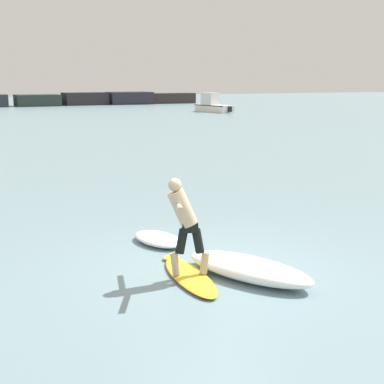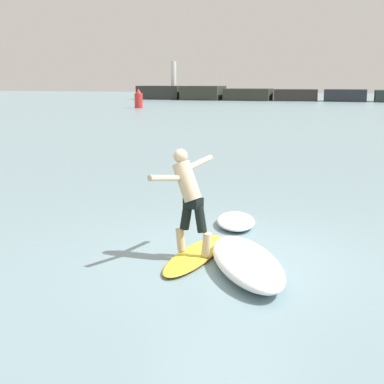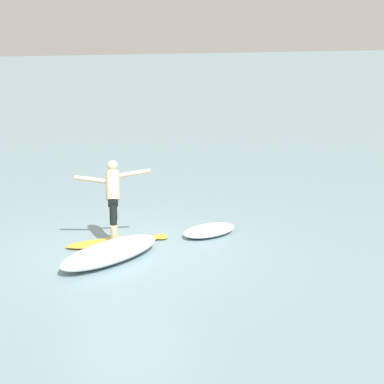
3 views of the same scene
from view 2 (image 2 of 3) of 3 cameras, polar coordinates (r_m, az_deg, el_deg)
ground_plane at (r=8.57m, az=3.75°, el=-7.10°), size 200.00×200.00×0.00m
rock_jetty_breakwater at (r=69.96m, az=15.25°, el=9.98°), size 54.94×4.87×5.04m
surfboard at (r=8.56m, az=0.23°, el=-6.78°), size 0.76×2.21×0.23m
surfer at (r=8.30m, az=-0.41°, el=-0.09°), size 0.85×1.52×1.65m
channel_marker_buoy at (r=52.23m, az=-5.72°, el=9.80°), size 0.77×0.77×1.84m
wave_foam_at_tail at (r=10.39m, az=4.71°, el=-3.11°), size 1.02×1.45×0.20m
wave_foam_at_nose at (r=7.94m, az=5.82°, el=-7.41°), size 1.83×2.54×0.34m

